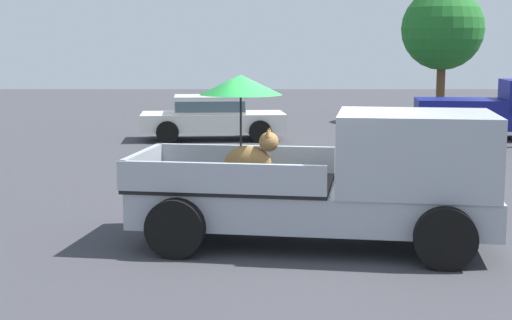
# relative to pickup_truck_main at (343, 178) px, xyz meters

# --- Properties ---
(ground_plane) EXTENTS (80.00, 80.00, 0.00)m
(ground_plane) POSITION_rel_pickup_truck_main_xyz_m (-0.44, 0.07, -0.97)
(ground_plane) COLOR #38383D
(pickup_truck_main) EXTENTS (5.28, 2.88, 2.40)m
(pickup_truck_main) POSITION_rel_pickup_truck_main_xyz_m (0.00, 0.00, 0.00)
(pickup_truck_main) COLOR black
(pickup_truck_main) RESTS_ON ground
(pickup_truck_red) EXTENTS (4.98, 2.62, 1.80)m
(pickup_truck_red) POSITION_rel_pickup_truck_main_xyz_m (6.25, 12.69, -0.10)
(pickup_truck_red) COLOR black
(pickup_truck_red) RESTS_ON ground
(parked_sedan_near) EXTENTS (4.44, 2.27, 1.33)m
(parked_sedan_near) POSITION_rel_pickup_truck_main_xyz_m (-2.59, 12.42, -0.23)
(parked_sedan_near) COLOR black
(parked_sedan_near) RESTS_ON ground
(tree_by_lot) EXTENTS (3.04, 3.04, 4.97)m
(tree_by_lot) POSITION_rel_pickup_truck_main_xyz_m (5.66, 18.05, 2.46)
(tree_by_lot) COLOR brown
(tree_by_lot) RESTS_ON ground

